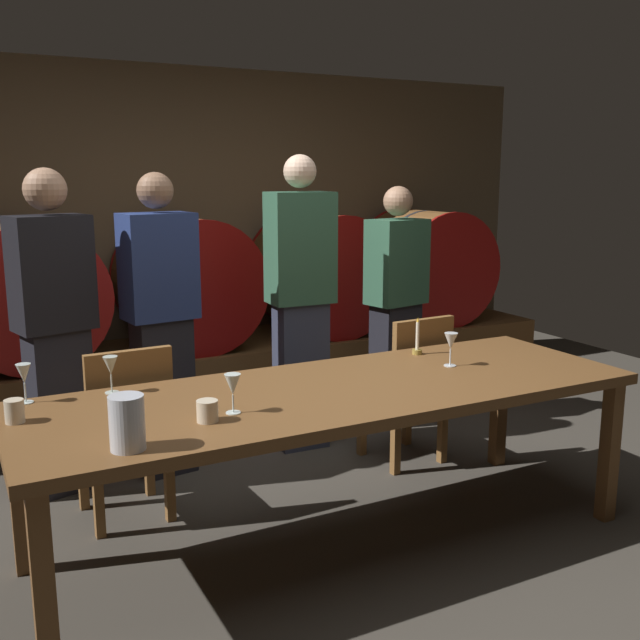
# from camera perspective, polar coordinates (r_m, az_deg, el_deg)

# --- Properties ---
(ground_plane) EXTENTS (8.21, 8.21, 0.00)m
(ground_plane) POSITION_cam_1_polar(r_m,az_deg,el_deg) (3.61, 0.64, -16.19)
(ground_plane) COLOR #3F3A33
(back_wall) EXTENTS (6.31, 0.24, 2.44)m
(back_wall) POSITION_cam_1_polar(r_m,az_deg,el_deg) (5.70, -12.08, 6.60)
(back_wall) COLOR brown
(back_wall) RESTS_ON ground
(barrel_shelf) EXTENTS (5.68, 0.90, 0.47)m
(barrel_shelf) POSITION_cam_1_polar(r_m,az_deg,el_deg) (5.35, -10.05, -4.38)
(barrel_shelf) COLOR brown
(barrel_shelf) RESTS_ON ground
(wine_barrel_left) EXTENTS (0.92, 0.79, 0.92)m
(wine_barrel_left) POSITION_cam_1_polar(r_m,az_deg,el_deg) (5.01, -21.81, 1.93)
(wine_barrel_left) COLOR #513319
(wine_barrel_left) RESTS_ON barrel_shelf
(wine_barrel_center) EXTENTS (0.92, 0.79, 0.92)m
(wine_barrel_center) POSITION_cam_1_polar(r_m,az_deg,el_deg) (5.21, -10.28, 2.91)
(wine_barrel_center) COLOR brown
(wine_barrel_center) RESTS_ON barrel_shelf
(wine_barrel_right) EXTENTS (0.92, 0.79, 0.92)m
(wine_barrel_right) POSITION_cam_1_polar(r_m,az_deg,el_deg) (5.61, 0.02, 3.68)
(wine_barrel_right) COLOR brown
(wine_barrel_right) RESTS_ON barrel_shelf
(wine_barrel_far_right) EXTENTS (0.92, 0.79, 0.92)m
(wine_barrel_far_right) POSITION_cam_1_polar(r_m,az_deg,el_deg) (6.12, 8.20, 4.21)
(wine_barrel_far_right) COLOR brown
(wine_barrel_far_right) RESTS_ON barrel_shelf
(dining_table) EXTENTS (2.75, 0.91, 0.75)m
(dining_table) POSITION_cam_1_polar(r_m,az_deg,el_deg) (3.25, 1.25, -6.32)
(dining_table) COLOR brown
(dining_table) RESTS_ON ground
(chair_left) EXTENTS (0.42, 0.42, 0.88)m
(chair_left) POSITION_cam_1_polar(r_m,az_deg,el_deg) (3.65, -14.89, -7.95)
(chair_left) COLOR brown
(chair_left) RESTS_ON ground
(chair_right) EXTENTS (0.42, 0.42, 0.88)m
(chair_right) POSITION_cam_1_polar(r_m,az_deg,el_deg) (4.26, 7.07, -4.84)
(chair_right) COLOR brown
(chair_right) RESTS_ON ground
(guest_far_left) EXTENTS (0.43, 0.32, 1.70)m
(guest_far_left) POSITION_cam_1_polar(r_m,az_deg,el_deg) (4.01, -19.95, -0.76)
(guest_far_left) COLOR black
(guest_far_left) RESTS_ON ground
(guest_center_left) EXTENTS (0.41, 0.29, 1.68)m
(guest_center_left) POSITION_cam_1_polar(r_m,az_deg,el_deg) (4.11, -12.30, -0.31)
(guest_center_left) COLOR black
(guest_center_left) RESTS_ON ground
(guest_center_right) EXTENTS (0.39, 0.26, 1.78)m
(guest_center_right) POSITION_cam_1_polar(r_m,az_deg,el_deg) (4.40, -1.53, 1.45)
(guest_center_right) COLOR #33384C
(guest_center_right) RESTS_ON ground
(guest_far_right) EXTENTS (0.42, 0.31, 1.59)m
(guest_far_right) POSITION_cam_1_polar(r_m,az_deg,el_deg) (4.89, 5.95, 1.16)
(guest_far_right) COLOR black
(guest_far_right) RESTS_ON ground
(candle_center) EXTENTS (0.05, 0.05, 0.20)m
(candle_center) POSITION_cam_1_polar(r_m,az_deg,el_deg) (3.83, 7.60, -1.88)
(candle_center) COLOR olive
(candle_center) RESTS_ON dining_table
(pitcher) EXTENTS (0.12, 0.12, 0.19)m
(pitcher) POSITION_cam_1_polar(r_m,az_deg,el_deg) (2.58, -14.82, -7.75)
(pitcher) COLOR silver
(pitcher) RESTS_ON dining_table
(wine_glass_far_left) EXTENTS (0.06, 0.06, 0.16)m
(wine_glass_far_left) POSITION_cam_1_polar(r_m,az_deg,el_deg) (3.22, -22.10, -4.01)
(wine_glass_far_left) COLOR silver
(wine_glass_far_left) RESTS_ON dining_table
(wine_glass_center_left) EXTENTS (0.06, 0.06, 0.16)m
(wine_glass_center_left) POSITION_cam_1_polar(r_m,az_deg,el_deg) (3.24, -16.02, -3.54)
(wine_glass_center_left) COLOR silver
(wine_glass_center_left) RESTS_ON dining_table
(wine_glass_center_right) EXTENTS (0.07, 0.07, 0.16)m
(wine_glass_center_right) POSITION_cam_1_polar(r_m,az_deg,el_deg) (2.88, -6.83, -5.11)
(wine_glass_center_right) COLOR silver
(wine_glass_center_right) RESTS_ON dining_table
(wine_glass_far_right) EXTENTS (0.07, 0.07, 0.17)m
(wine_glass_far_right) POSITION_cam_1_polar(r_m,az_deg,el_deg) (3.61, 10.17, -1.71)
(wine_glass_far_right) COLOR white
(wine_glass_far_right) RESTS_ON dining_table
(cup_left) EXTENTS (0.07, 0.07, 0.09)m
(cup_left) POSITION_cam_1_polar(r_m,az_deg,el_deg) (3.01, -22.73, -6.58)
(cup_left) COLOR beige
(cup_left) RESTS_ON dining_table
(cup_right) EXTENTS (0.08, 0.08, 0.08)m
(cup_right) POSITION_cam_1_polar(r_m,az_deg,el_deg) (2.82, -8.78, -7.03)
(cup_right) COLOR beige
(cup_right) RESTS_ON dining_table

